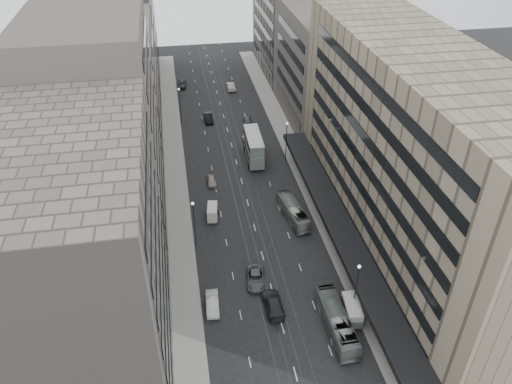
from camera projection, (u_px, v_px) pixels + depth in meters
ground at (273, 294)px, 68.91m from camera, size 220.00×220.00×0.00m
sidewalk_right at (294, 153)px, 101.07m from camera, size 4.00×125.00×0.15m
sidewalk_left at (175, 163)px, 97.63m from camera, size 4.00×125.00×0.15m
department_store at (413, 158)px, 70.05m from camera, size 19.20×60.00×30.00m
building_right_mid at (323, 68)px, 107.48m from camera, size 15.00×28.00×24.00m
building_right_far at (292, 20)px, 130.73m from camera, size 15.00×32.00×28.00m
building_left_a at (86, 273)px, 50.86m from camera, size 15.00×28.00×30.00m
building_left_b at (103, 134)px, 71.68m from camera, size 15.00×26.00×34.00m
building_left_c at (117, 90)px, 96.17m from camera, size 15.00×28.00×25.00m
building_left_d at (124, 32)px, 122.14m from camera, size 15.00×38.00×28.00m
lamp_right_near at (357, 283)px, 63.30m from camera, size 0.44×0.44×8.32m
lamp_right_far at (286, 137)px, 95.81m from camera, size 0.44×0.44×8.32m
lamp_left_near at (194, 219)px, 74.34m from camera, size 0.44×0.44×8.32m
lamp_left_far at (180, 102)px, 109.29m from camera, size 0.44×0.44×8.32m
bus_near at (337, 321)px, 62.90m from camera, size 2.80×11.09×3.08m
bus_far at (293, 211)px, 82.37m from camera, size 3.73×10.34×2.82m
double_decker at (254, 147)px, 97.30m from camera, size 3.32×10.03×5.44m
vw_microbus at (352, 310)px, 64.70m from camera, size 2.54×4.84×2.51m
panel_van at (213, 212)px, 82.47m from camera, size 2.20×3.86×2.31m
sedan_1 at (212, 303)px, 66.40m from camera, size 1.93×4.87×1.58m
sedan_2 at (256, 278)px, 70.42m from camera, size 3.11×5.61×1.48m
sedan_3 at (273, 304)px, 66.29m from camera, size 2.49×5.93×1.71m
sedan_4 at (212, 181)px, 91.40m from camera, size 1.63×3.94×1.33m
sedan_5 at (208, 118)px, 112.65m from camera, size 1.89×5.07×1.66m
sedan_6 at (250, 140)px, 104.08m from camera, size 3.05×5.66×1.51m
sedan_7 at (247, 120)px, 112.14m from camera, size 2.05×4.65×1.33m
sedan_8 at (182, 84)px, 128.93m from camera, size 2.52×5.21×1.71m
sedan_9 at (231, 86)px, 127.64m from camera, size 1.94×5.15×1.68m
pedestrian at (406, 363)px, 58.23m from camera, size 0.82×0.67×1.95m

